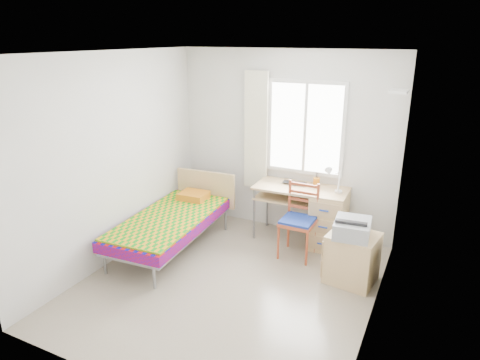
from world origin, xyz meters
name	(u,v)px	position (x,y,z in m)	size (l,w,h in m)	color
floor	(229,283)	(0.00, 0.00, 0.00)	(3.50, 3.50, 0.00)	#BCAD93
ceiling	(227,52)	(0.00, 0.00, 2.60)	(3.50, 3.50, 0.00)	white
wall_back	(285,143)	(0.00, 1.75, 1.30)	(3.20, 3.20, 0.00)	silver
wall_left	(113,160)	(-1.60, 0.00, 1.30)	(3.50, 3.50, 0.00)	silver
wall_right	(382,202)	(1.60, 0.00, 1.30)	(3.50, 3.50, 0.00)	silver
window	(305,128)	(0.30, 1.73, 1.55)	(1.10, 0.04, 1.30)	white
curtain	(256,131)	(-0.42, 1.68, 1.45)	(0.35, 0.05, 1.70)	#F7F1CC
floating_shelf	(399,91)	(1.49, 1.40, 2.15)	(0.20, 0.32, 0.03)	white
bed	(173,220)	(-1.08, 0.47, 0.41)	(1.03, 2.01, 0.85)	gray
desk	(324,216)	(0.71, 1.44, 0.43)	(1.28, 0.62, 0.79)	tan
chair	(300,216)	(0.50, 1.03, 0.55)	(0.43, 0.43, 0.98)	#A94220
cabinet	(352,258)	(1.26, 0.69, 0.30)	(0.61, 0.56, 0.60)	tan
printer	(352,228)	(1.24, 0.65, 0.69)	(0.43, 0.49, 0.20)	#999CA0
laptop	(294,184)	(0.24, 1.48, 0.80)	(0.33, 0.21, 0.03)	black
pen_cup	(316,182)	(0.53, 1.60, 0.85)	(0.09, 0.09, 0.11)	orange
task_lamp	(333,177)	(0.82, 1.35, 1.03)	(0.22, 0.31, 0.38)	white
book	(288,200)	(0.20, 1.42, 0.59)	(0.16, 0.22, 0.02)	gray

